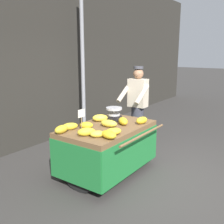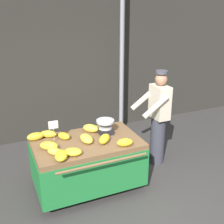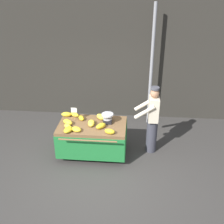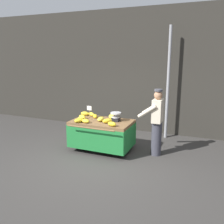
# 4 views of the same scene
# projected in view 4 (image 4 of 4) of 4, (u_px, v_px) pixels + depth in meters

# --- Properties ---
(ground_plane) EXTENTS (60.00, 60.00, 0.00)m
(ground_plane) POSITION_uv_depth(u_px,v_px,m) (95.00, 163.00, 5.80)
(ground_plane) COLOR #383533
(back_wall) EXTENTS (16.00, 0.24, 4.01)m
(back_wall) POSITION_uv_depth(u_px,v_px,m) (135.00, 71.00, 8.10)
(back_wall) COLOR #2D2B26
(back_wall) RESTS_ON ground
(street_pole) EXTENTS (0.09, 0.09, 3.38)m
(street_pole) POSITION_uv_depth(u_px,v_px,m) (168.00, 84.00, 7.28)
(street_pole) COLOR gray
(street_pole) RESTS_ON ground
(banana_cart) EXTENTS (1.61, 1.18, 0.83)m
(banana_cart) POSITION_uv_depth(u_px,v_px,m) (102.00, 129.00, 6.49)
(banana_cart) COLOR brown
(banana_cart) RESTS_ON ground
(weighing_scale) EXTENTS (0.28, 0.28, 0.24)m
(weighing_scale) POSITION_uv_depth(u_px,v_px,m) (116.00, 117.00, 6.38)
(weighing_scale) COLOR black
(weighing_scale) RESTS_ON banana_cart
(price_sign) EXTENTS (0.14, 0.01, 0.34)m
(price_sign) POSITION_uv_depth(u_px,v_px,m) (89.00, 109.00, 6.68)
(price_sign) COLOR #997A51
(price_sign) RESTS_ON banana_cart
(banana_bunch_0) EXTENTS (0.19, 0.30, 0.11)m
(banana_bunch_0) POSITION_uv_depth(u_px,v_px,m) (101.00, 119.00, 6.39)
(banana_bunch_0) COLOR yellow
(banana_bunch_0) RESTS_ON banana_cart
(banana_bunch_1) EXTENTS (0.26, 0.18, 0.12)m
(banana_bunch_1) POSITION_uv_depth(u_px,v_px,m) (112.00, 124.00, 5.91)
(banana_bunch_1) COLOR gold
(banana_bunch_1) RESTS_ON banana_cart
(banana_bunch_2) EXTENTS (0.29, 0.30, 0.12)m
(banana_bunch_2) POSITION_uv_depth(u_px,v_px,m) (112.00, 117.00, 6.61)
(banana_bunch_2) COLOR yellow
(banana_bunch_2) RESTS_ON banana_cart
(banana_bunch_3) EXTENTS (0.29, 0.26, 0.10)m
(banana_bunch_3) POSITION_uv_depth(u_px,v_px,m) (86.00, 121.00, 6.24)
(banana_bunch_3) COLOR yellow
(banana_bunch_3) RESTS_ON banana_cart
(banana_bunch_4) EXTENTS (0.30, 0.26, 0.12)m
(banana_bunch_4) POSITION_uv_depth(u_px,v_px,m) (82.00, 117.00, 6.60)
(banana_bunch_4) COLOR yellow
(banana_bunch_4) RESTS_ON banana_cart
(banana_bunch_5) EXTENTS (0.24, 0.31, 0.11)m
(banana_bunch_5) POSITION_uv_depth(u_px,v_px,m) (79.00, 120.00, 6.26)
(banana_bunch_5) COLOR gold
(banana_bunch_5) RESTS_ON banana_cart
(banana_bunch_6) EXTENTS (0.21, 0.24, 0.11)m
(banana_bunch_6) POSITION_uv_depth(u_px,v_px,m) (95.00, 116.00, 6.71)
(banana_bunch_6) COLOR gold
(banana_bunch_6) RESTS_ON banana_cart
(banana_bunch_7) EXTENTS (0.28, 0.23, 0.11)m
(banana_bunch_7) POSITION_uv_depth(u_px,v_px,m) (91.00, 114.00, 6.93)
(banana_bunch_7) COLOR yellow
(banana_bunch_7) RESTS_ON banana_cart
(banana_bunch_8) EXTENTS (0.26, 0.14, 0.12)m
(banana_bunch_8) POSITION_uv_depth(u_px,v_px,m) (85.00, 114.00, 6.98)
(banana_bunch_8) COLOR gold
(banana_bunch_8) RESTS_ON banana_cart
(banana_bunch_9) EXTENTS (0.23, 0.24, 0.09)m
(banana_bunch_9) POSITION_uv_depth(u_px,v_px,m) (80.00, 119.00, 6.43)
(banana_bunch_9) COLOR yellow
(banana_bunch_9) RESTS_ON banana_cart
(banana_bunch_10) EXTENTS (0.28, 0.29, 0.12)m
(banana_bunch_10) POSITION_uv_depth(u_px,v_px,m) (107.00, 121.00, 6.20)
(banana_bunch_10) COLOR gold
(banana_bunch_10) RESTS_ON banana_cart
(vendor_person) EXTENTS (0.58, 0.51, 1.71)m
(vendor_person) POSITION_uv_depth(u_px,v_px,m) (157.00, 122.00, 6.13)
(vendor_person) COLOR #383842
(vendor_person) RESTS_ON ground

